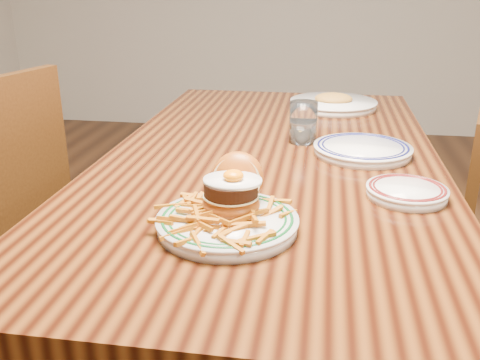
# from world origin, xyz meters

# --- Properties ---
(table) EXTENTS (0.85, 1.60, 0.75)m
(table) POSITION_xyz_m (0.00, 0.00, 0.66)
(table) COLOR black
(table) RESTS_ON floor
(main_plate) EXTENTS (0.26, 0.27, 0.12)m
(main_plate) POSITION_xyz_m (-0.03, -0.44, 0.78)
(main_plate) COLOR silver
(main_plate) RESTS_ON table
(side_plate) EXTENTS (0.17, 0.17, 0.03)m
(side_plate) POSITION_xyz_m (0.31, -0.25, 0.76)
(side_plate) COLOR silver
(side_plate) RESTS_ON table
(rear_plate) EXTENTS (0.25, 0.25, 0.03)m
(rear_plate) POSITION_xyz_m (0.23, 0.03, 0.77)
(rear_plate) COLOR silver
(rear_plate) RESTS_ON table
(water_glass) EXTENTS (0.08, 0.08, 0.11)m
(water_glass) POSITION_xyz_m (0.07, 0.12, 0.80)
(water_glass) COLOR white
(water_glass) RESTS_ON table
(far_plate) EXTENTS (0.30, 0.30, 0.05)m
(far_plate) POSITION_xyz_m (0.16, 0.55, 0.77)
(far_plate) COLOR silver
(far_plate) RESTS_ON table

